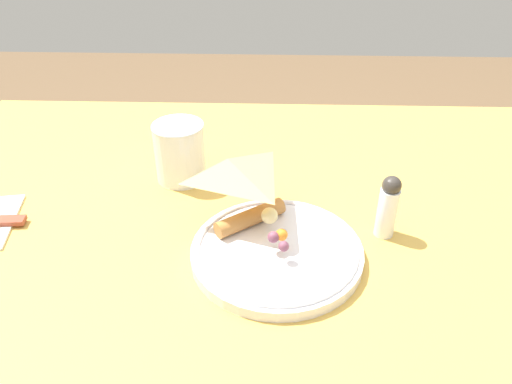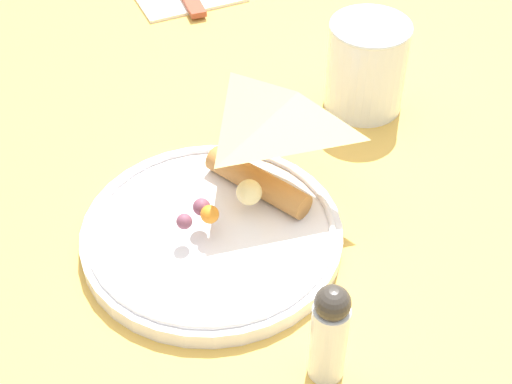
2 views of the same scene
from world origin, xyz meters
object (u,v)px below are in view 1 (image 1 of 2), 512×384
milk_glass (181,153)px  pepper_shaker (389,206)px  dining_table (269,267)px  plate_pizza (276,248)px

milk_glass → pepper_shaker: size_ratio=1.02×
dining_table → milk_glass: (0.15, -0.11, 0.15)m
plate_pizza → pepper_shaker: bearing=-161.1°
milk_glass → plate_pizza: bearing=128.8°
dining_table → pepper_shaker: bearing=168.7°
dining_table → plate_pizza: 0.14m
dining_table → plate_pizza: bearing=95.6°
milk_glass → pepper_shaker: 0.35m
plate_pizza → pepper_shaker: 0.17m
plate_pizza → milk_glass: size_ratio=2.35×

